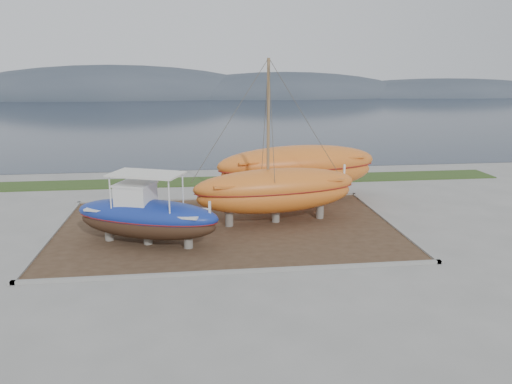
{
  "coord_description": "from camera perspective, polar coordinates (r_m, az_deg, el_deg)",
  "views": [
    {
      "loc": [
        -1.58,
        -21.85,
        8.59
      ],
      "look_at": [
        1.59,
        4.0,
        2.01
      ],
      "focal_mm": 35.0,
      "sensor_mm": 36.0,
      "label": 1
    }
  ],
  "objects": [
    {
      "name": "orange_sailboat",
      "position": [
        27.21,
        2.35,
        5.6
      ],
      "size": [
        9.62,
        4.16,
        8.95
      ],
      "primitive_type": null,
      "rotation": [
        0.0,
        0.0,
        0.16
      ],
      "color": "orange",
      "rests_on": "dirt_patch"
    },
    {
      "name": "sea",
      "position": [
        92.26,
        -6.06,
        8.77
      ],
      "size": [
        260.0,
        100.0,
        0.04
      ],
      "primitive_type": null,
      "color": "#1A2434",
      "rests_on": "ground"
    },
    {
      "name": "blue_caique",
      "position": [
        24.82,
        -12.42,
        -1.93
      ],
      "size": [
        7.73,
        4.9,
        3.57
      ],
      "primitive_type": null,
      "rotation": [
        0.0,
        0.0,
        -0.38
      ],
      "color": "navy",
      "rests_on": "dirt_patch"
    },
    {
      "name": "orange_bare_hull",
      "position": [
        32.38,
        4.8,
        2.06
      ],
      "size": [
        11.1,
        5.03,
        3.51
      ],
      "primitive_type": null,
      "rotation": [
        0.0,
        0.0,
        0.18
      ],
      "color": "orange",
      "rests_on": "dirt_patch"
    },
    {
      "name": "grass_strip",
      "position": [
        38.35,
        -4.46,
        1.26
      ],
      "size": [
        44.0,
        3.0,
        0.08
      ],
      "primitive_type": "cube",
      "color": "#284219",
      "rests_on": "ground"
    },
    {
      "name": "curb_frame",
      "position": [
        27.26,
        -3.33,
        -4.04
      ],
      "size": [
        18.6,
        12.6,
        0.15
      ],
      "primitive_type": null,
      "color": "gray",
      "rests_on": "ground"
    },
    {
      "name": "ground",
      "position": [
        23.53,
        -2.68,
        -7.24
      ],
      "size": [
        140.0,
        140.0,
        0.0
      ],
      "primitive_type": "plane",
      "color": "gray",
      "rests_on": "ground"
    },
    {
      "name": "white_dinghy",
      "position": [
        28.45,
        -14.53,
        -2.55
      ],
      "size": [
        3.79,
        1.51,
        1.13
      ],
      "primitive_type": null,
      "rotation": [
        0.0,
        0.0,
        0.03
      ],
      "color": "white",
      "rests_on": "dirt_patch"
    },
    {
      "name": "dirt_patch",
      "position": [
        27.28,
        -3.33,
        -4.13
      ],
      "size": [
        18.0,
        12.0,
        0.06
      ],
      "primitive_type": "cube",
      "color": "#422D1E",
      "rests_on": "ground"
    },
    {
      "name": "mountain_ridge",
      "position": [
        147.11,
        -6.49,
        10.76
      ],
      "size": [
        200.0,
        36.0,
        20.0
      ],
      "primitive_type": null,
      "color": "#333D49",
      "rests_on": "ground"
    }
  ]
}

